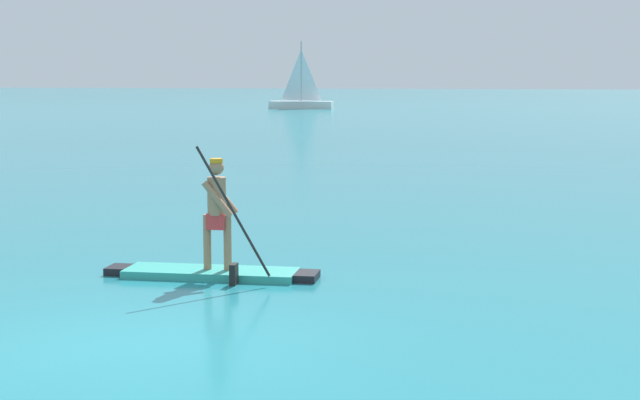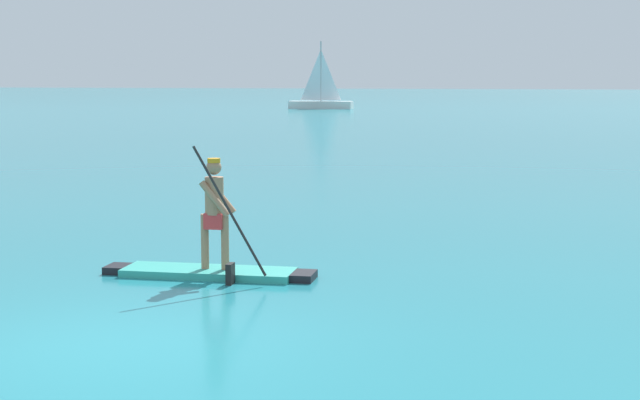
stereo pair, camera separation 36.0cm
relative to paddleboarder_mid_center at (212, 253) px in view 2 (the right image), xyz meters
The scene contains 3 objects.
ground 3.46m from the paddleboarder_mid_center, 82.28° to the right, with size 440.00×440.00×0.00m, color #1E727F.
paddleboarder_mid_center is the anchor object (origin of this frame).
sailboat_left_horizon 71.87m from the paddleboarder_mid_center, 104.88° to the left, with size 5.72×1.94×5.92m.
Camera 2 is at (4.63, -8.76, 2.77)m, focal length 53.63 mm.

